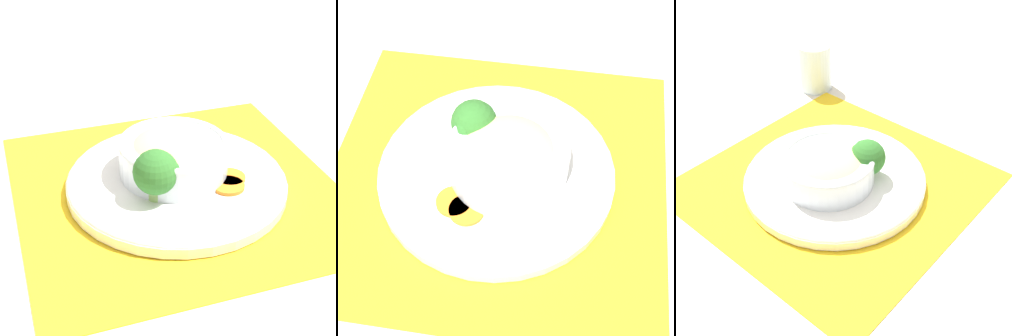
% 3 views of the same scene
% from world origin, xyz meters
% --- Properties ---
extents(ground_plane, '(4.00, 4.00, 0.00)m').
position_xyz_m(ground_plane, '(0.00, 0.00, 0.00)').
color(ground_plane, beige).
extents(placemat, '(0.50, 0.50, 0.00)m').
position_xyz_m(placemat, '(0.00, 0.00, 0.00)').
color(placemat, yellow).
rests_on(placemat, ground_plane).
extents(plate, '(0.33, 0.33, 0.02)m').
position_xyz_m(plate, '(0.00, 0.00, 0.02)').
color(plate, white).
rests_on(plate, placemat).
extents(bowl, '(0.17, 0.17, 0.07)m').
position_xyz_m(bowl, '(-0.00, -0.02, 0.05)').
color(bowl, silver).
rests_on(bowl, plate).
extents(broccoli_floret, '(0.06, 0.06, 0.08)m').
position_xyz_m(broccoli_floret, '(0.04, 0.04, 0.06)').
color(broccoli_floret, '#84AD5B').
rests_on(broccoli_floret, plate).
extents(carrot_slice_near, '(0.05, 0.05, 0.01)m').
position_xyz_m(carrot_slice_near, '(-0.07, 0.04, 0.02)').
color(carrot_slice_near, orange).
rests_on(carrot_slice_near, plate).
extents(carrot_slice_middle, '(0.05, 0.05, 0.01)m').
position_xyz_m(carrot_slice_middle, '(-0.08, 0.02, 0.02)').
color(carrot_slice_middle, orange).
rests_on(carrot_slice_middle, plate).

